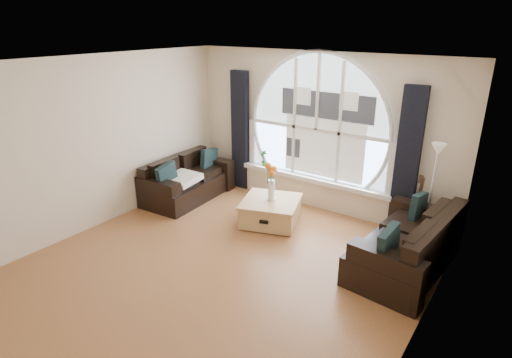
# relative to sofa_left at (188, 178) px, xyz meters

# --- Properties ---
(ground) EXTENTS (5.00, 5.50, 0.01)m
(ground) POSITION_rel_sofa_left_xyz_m (2.06, -1.60, -0.40)
(ground) COLOR brown
(ground) RESTS_ON ground
(ceiling) EXTENTS (5.00, 5.50, 0.01)m
(ceiling) POSITION_rel_sofa_left_xyz_m (2.06, -1.60, 2.30)
(ceiling) COLOR silver
(ceiling) RESTS_ON ground
(wall_back) EXTENTS (5.00, 0.01, 2.70)m
(wall_back) POSITION_rel_sofa_left_xyz_m (2.06, 1.15, 0.95)
(wall_back) COLOR beige
(wall_back) RESTS_ON ground
(wall_left) EXTENTS (0.01, 5.50, 2.70)m
(wall_left) POSITION_rel_sofa_left_xyz_m (-0.44, -1.60, 0.95)
(wall_left) COLOR beige
(wall_left) RESTS_ON ground
(wall_right) EXTENTS (0.01, 5.50, 2.70)m
(wall_right) POSITION_rel_sofa_left_xyz_m (4.56, -1.60, 0.95)
(wall_right) COLOR beige
(wall_right) RESTS_ON ground
(attic_slope) EXTENTS (0.92, 5.50, 0.72)m
(attic_slope) POSITION_rel_sofa_left_xyz_m (4.26, -1.60, 1.95)
(attic_slope) COLOR silver
(attic_slope) RESTS_ON ground
(arched_window) EXTENTS (2.60, 0.06, 2.15)m
(arched_window) POSITION_rel_sofa_left_xyz_m (2.06, 1.12, 1.23)
(arched_window) COLOR silver
(arched_window) RESTS_ON wall_back
(window_sill) EXTENTS (2.90, 0.22, 0.08)m
(window_sill) POSITION_rel_sofa_left_xyz_m (2.06, 1.05, 0.11)
(window_sill) COLOR white
(window_sill) RESTS_ON wall_back
(window_frame) EXTENTS (2.76, 0.08, 2.15)m
(window_frame) POSITION_rel_sofa_left_xyz_m (2.06, 1.09, 1.23)
(window_frame) COLOR white
(window_frame) RESTS_ON wall_back
(neighbor_house) EXTENTS (1.70, 0.02, 1.50)m
(neighbor_house) POSITION_rel_sofa_left_xyz_m (2.21, 1.11, 1.10)
(neighbor_house) COLOR silver
(neighbor_house) RESTS_ON wall_back
(curtain_left) EXTENTS (0.35, 0.12, 2.30)m
(curtain_left) POSITION_rel_sofa_left_xyz_m (0.46, 1.03, 0.75)
(curtain_left) COLOR black
(curtain_left) RESTS_ON ground
(curtain_right) EXTENTS (0.35, 0.12, 2.30)m
(curtain_right) POSITION_rel_sofa_left_xyz_m (3.66, 1.03, 0.75)
(curtain_right) COLOR black
(curtain_right) RESTS_ON ground
(sofa_left) EXTENTS (0.97, 1.77, 0.76)m
(sofa_left) POSITION_rel_sofa_left_xyz_m (0.00, 0.00, 0.00)
(sofa_left) COLOR black
(sofa_left) RESTS_ON ground
(sofa_right) EXTENTS (1.11, 1.94, 0.83)m
(sofa_right) POSITION_rel_sofa_left_xyz_m (4.07, -0.08, 0.00)
(sofa_right) COLOR black
(sofa_right) RESTS_ON ground
(coffee_chest) EXTENTS (1.15, 1.15, 0.44)m
(coffee_chest) POSITION_rel_sofa_left_xyz_m (1.84, 0.03, -0.18)
(coffee_chest) COLOR tan
(coffee_chest) RESTS_ON ground
(throw_blanket) EXTENTS (0.56, 0.56, 0.10)m
(throw_blanket) POSITION_rel_sofa_left_xyz_m (0.13, -0.27, 0.10)
(throw_blanket) COLOR silver
(throw_blanket) RESTS_ON sofa_left
(vase_flowers) EXTENTS (0.24, 0.24, 0.70)m
(vase_flowers) POSITION_rel_sofa_left_xyz_m (1.84, 0.04, 0.39)
(vase_flowers) COLOR white
(vase_flowers) RESTS_ON coffee_chest
(floor_lamp) EXTENTS (0.24, 0.24, 1.60)m
(floor_lamp) POSITION_rel_sofa_left_xyz_m (4.14, 0.66, 0.40)
(floor_lamp) COLOR #B2B2B2
(floor_lamp) RESTS_ON ground
(guitar) EXTENTS (0.39, 0.29, 1.06)m
(guitar) POSITION_rel_sofa_left_xyz_m (3.95, 0.89, 0.13)
(guitar) COLOR brown
(guitar) RESTS_ON ground
(potted_plant) EXTENTS (0.19, 0.17, 0.31)m
(potted_plant) POSITION_rel_sofa_left_xyz_m (1.00, 1.05, 0.30)
(potted_plant) COLOR #1E6023
(potted_plant) RESTS_ON window_sill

